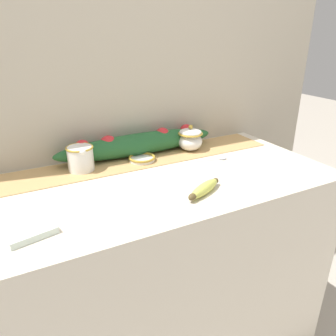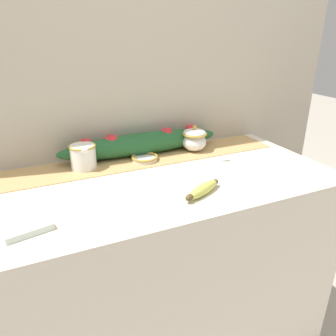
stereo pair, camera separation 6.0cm
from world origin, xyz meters
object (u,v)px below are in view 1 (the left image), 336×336
object	(u,v)px
sugar_bowl	(190,139)
napkin_stack	(28,228)
banana	(204,189)
cream_pitcher	(80,157)
spoon	(219,159)
small_dish	(142,158)

from	to	relation	value
sugar_bowl	napkin_stack	distance (m)	0.81
banana	sugar_bowl	bearing A→B (deg)	65.21
cream_pitcher	spoon	xyz separation A→B (m)	(0.55, -0.16, -0.05)
cream_pitcher	sugar_bowl	distance (m)	0.50
spoon	cream_pitcher	bearing A→B (deg)	177.52
banana	spoon	size ratio (longest dim) A/B	0.96
cream_pitcher	sugar_bowl	size ratio (longest dim) A/B	1.03
cream_pitcher	banana	world-z (taller)	cream_pitcher
sugar_bowl	small_dish	distance (m)	0.25
banana	napkin_stack	distance (m)	0.55
spoon	napkin_stack	distance (m)	0.81
sugar_bowl	small_dish	world-z (taller)	sugar_bowl
sugar_bowl	small_dish	bearing A→B (deg)	-175.21
cream_pitcher	sugar_bowl	bearing A→B (deg)	-0.13
cream_pitcher	small_dish	xyz separation A→B (m)	(0.25, -0.02, -0.04)
small_dish	napkin_stack	bearing A→B (deg)	-145.61
napkin_stack	small_dish	bearing A→B (deg)	34.39
spoon	banana	bearing A→B (deg)	-121.28
napkin_stack	cream_pitcher	bearing A→B (deg)	56.33
sugar_bowl	spoon	size ratio (longest dim) A/B	0.67
banana	napkin_stack	size ratio (longest dim) A/B	1.36
spoon	napkin_stack	world-z (taller)	napkin_stack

